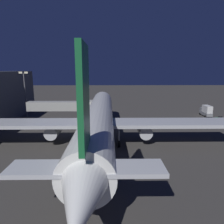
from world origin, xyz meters
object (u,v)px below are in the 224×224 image
at_px(cargo_truck_aft, 206,111).
at_px(traffic_cone_nose_starboard, 96,115).
at_px(airliner_at_gate, 98,120).
at_px(apron_floodlight_mast, 25,91).
at_px(traffic_cone_nose_port, 109,115).
at_px(baggage_tug_lead, 219,120).
at_px(jet_bridge, 66,106).

xyz_separation_m(cargo_truck_aft, traffic_cone_nose_starboard, (37.49, -0.60, -1.60)).
distance_m(airliner_at_gate, apron_floodlight_mast, 37.38).
bearing_deg(apron_floodlight_mast, traffic_cone_nose_starboard, -178.10).
relative_size(airliner_at_gate, traffic_cone_nose_port, 106.69).
height_order(baggage_tug_lead, cargo_truck_aft, cargo_truck_aft).
bearing_deg(traffic_cone_nose_port, baggage_tug_lead, 165.27).
xyz_separation_m(baggage_tug_lead, traffic_cone_nose_port, (33.29, -8.75, -0.51)).
relative_size(jet_bridge, cargo_truck_aft, 3.10).
bearing_deg(jet_bridge, airliner_at_gate, 122.16).
xyz_separation_m(apron_floodlight_mast, baggage_tug_lead, (-60.99, 7.98, -8.09)).
height_order(airliner_at_gate, jet_bridge, airliner_at_gate).
distance_m(baggage_tug_lead, cargo_truck_aft, 8.22).
bearing_deg(baggage_tug_lead, airliner_at_gate, 28.34).
bearing_deg(jet_bridge, cargo_truck_aft, -165.77).
height_order(jet_bridge, cargo_truck_aft, jet_bridge).
bearing_deg(apron_floodlight_mast, baggage_tug_lead, 172.55).
xyz_separation_m(traffic_cone_nose_port, traffic_cone_nose_starboard, (4.40, 0.00, 0.00)).
distance_m(baggage_tug_lead, traffic_cone_nose_port, 34.42).
xyz_separation_m(apron_floodlight_mast, traffic_cone_nose_starboard, (-23.30, -0.77, -8.60)).
relative_size(jet_bridge, apron_floodlight_mast, 1.20).
bearing_deg(traffic_cone_nose_starboard, baggage_tug_lead, 166.93).
xyz_separation_m(jet_bridge, traffic_cone_nose_starboard, (-7.75, -12.08, -5.36)).
relative_size(baggage_tug_lead, cargo_truck_aft, 0.47).
height_order(apron_floodlight_mast, baggage_tug_lead, apron_floodlight_mast).
bearing_deg(cargo_truck_aft, apron_floodlight_mast, 0.16).
distance_m(apron_floodlight_mast, traffic_cone_nose_starboard, 24.85).
xyz_separation_m(apron_floodlight_mast, cargo_truck_aft, (-60.79, -0.17, -6.99)).
bearing_deg(traffic_cone_nose_starboard, airliner_at_gate, 94.51).
height_order(jet_bridge, traffic_cone_nose_starboard, jet_bridge).
distance_m(cargo_truck_aft, traffic_cone_nose_port, 33.13).
distance_m(traffic_cone_nose_port, traffic_cone_nose_starboard, 4.40).
bearing_deg(airliner_at_gate, traffic_cone_nose_port, -94.51).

